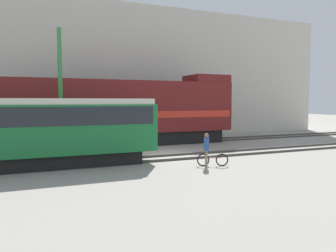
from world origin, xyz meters
TOP-DOWN VIEW (x-y plane):
  - ground_plane at (0.00, 0.00)m, footprint 120.00×120.00m
  - track_near at (0.00, -1.72)m, footprint 60.00×1.51m
  - track_far at (0.00, 4.81)m, footprint 60.00×1.51m
  - building_backdrop at (0.00, 12.76)m, footprint 43.85×6.00m
  - freight_locomotive at (-1.33, 4.81)m, footprint 17.16×3.04m
  - streetcar at (-8.01, -1.72)m, footprint 12.84×2.54m
  - bicycle at (0.75, -4.64)m, footprint 1.50×0.73m
  - person at (0.38, -4.64)m, footprint 0.34×0.42m
  - utility_pole_left at (-6.05, 1.54)m, footprint 0.25×0.25m

SIDE VIEW (x-z plane):
  - ground_plane at x=0.00m, z-range 0.00..0.00m
  - track_near at x=0.00m, z-range 0.00..0.14m
  - track_far at x=0.00m, z-range 0.00..0.14m
  - bicycle at x=0.75m, z-range -0.03..0.68m
  - person at x=0.38m, z-range 0.18..1.88m
  - streetcar at x=-8.01m, z-range 0.25..3.68m
  - freight_locomotive at x=-1.33m, z-range -0.17..5.22m
  - utility_pole_left at x=-6.05m, z-range 0.00..7.61m
  - building_backdrop at x=0.00m, z-range 0.00..12.08m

